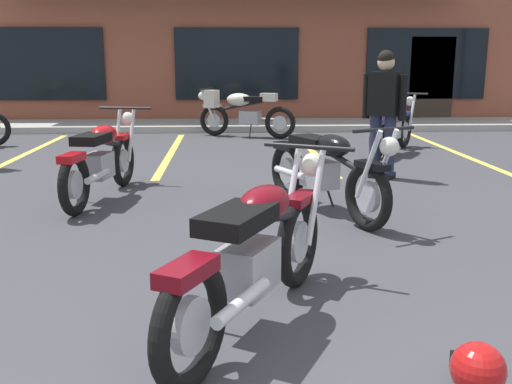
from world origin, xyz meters
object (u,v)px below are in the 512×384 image
(motorcycle_orange_scrambler, at_px, (241,111))
(person_in_shorts_foreground, at_px, (384,107))
(motorcycle_black_cruiser, at_px, (325,169))
(helmet_on_pavement, at_px, (478,369))
(motorcycle_foreground_classic, at_px, (256,252))
(motorcycle_red_sportbike, at_px, (393,126))
(motorcycle_blue_standard, at_px, (101,159))

(motorcycle_orange_scrambler, relative_size, person_in_shorts_foreground, 1.19)
(motorcycle_black_cruiser, xyz_separation_m, helmet_on_pavement, (0.17, -3.36, -0.33))
(motorcycle_foreground_classic, bearing_deg, motorcycle_red_sportbike, 67.82)
(motorcycle_black_cruiser, distance_m, motorcycle_blue_standard, 2.53)
(motorcycle_red_sportbike, distance_m, helmet_on_pavement, 7.45)
(motorcycle_red_sportbike, relative_size, motorcycle_orange_scrambler, 0.93)
(person_in_shorts_foreground, distance_m, helmet_on_pavement, 5.27)
(motorcycle_red_sportbike, distance_m, motorcycle_blue_standard, 5.25)
(person_in_shorts_foreground, xyz_separation_m, helmet_on_pavement, (-0.89, -5.13, -0.82))
(motorcycle_black_cruiser, bearing_deg, motorcycle_blue_standard, 162.25)
(motorcycle_foreground_classic, xyz_separation_m, motorcycle_blue_standard, (-1.58, 3.35, 0.00))
(motorcycle_red_sportbike, relative_size, motorcycle_black_cruiser, 0.94)
(motorcycle_red_sportbike, height_order, motorcycle_blue_standard, same)
(motorcycle_foreground_classic, height_order, motorcycle_red_sportbike, same)
(motorcycle_blue_standard, bearing_deg, motorcycle_red_sportbike, 36.59)
(motorcycle_foreground_classic, relative_size, motorcycle_black_cruiser, 0.98)
(motorcycle_blue_standard, relative_size, motorcycle_orange_scrambler, 1.05)
(motorcycle_blue_standard, distance_m, helmet_on_pavement, 4.89)
(motorcycle_orange_scrambler, bearing_deg, motorcycle_foreground_classic, -90.91)
(motorcycle_black_cruiser, distance_m, motorcycle_orange_scrambler, 6.21)
(motorcycle_black_cruiser, distance_m, person_in_shorts_foreground, 2.12)
(motorcycle_foreground_classic, distance_m, helmet_on_pavement, 1.32)
(motorcycle_blue_standard, distance_m, person_in_shorts_foreground, 3.64)
(motorcycle_black_cruiser, height_order, motorcycle_orange_scrambler, same)
(motorcycle_black_cruiser, xyz_separation_m, person_in_shorts_foreground, (1.06, 1.77, 0.49))
(motorcycle_foreground_classic, bearing_deg, motorcycle_blue_standard, 115.24)
(motorcycle_orange_scrambler, bearing_deg, person_in_shorts_foreground, -68.28)
(motorcycle_red_sportbike, distance_m, motorcycle_black_cruiser, 4.30)
(helmet_on_pavement, bearing_deg, motorcycle_orange_scrambler, 95.20)
(motorcycle_red_sportbike, xyz_separation_m, motorcycle_orange_scrambler, (-2.50, 2.26, 0.07))
(person_in_shorts_foreground, relative_size, helmet_on_pavement, 6.44)
(motorcycle_blue_standard, relative_size, person_in_shorts_foreground, 1.25)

